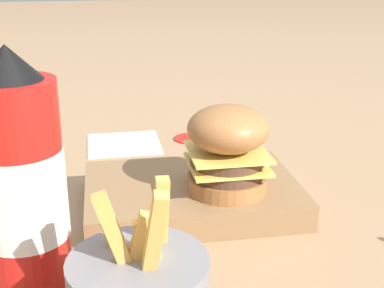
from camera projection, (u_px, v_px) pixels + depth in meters
The scene contains 6 objects.
ground_plane at pixel (151, 210), 0.65m from camera, with size 6.00×6.00×0.00m, color #9E7A56.
serving_board at pixel (192, 195), 0.65m from camera, with size 0.25×0.18×0.03m.
burger at pixel (228, 148), 0.61m from camera, with size 0.09×0.09×0.10m.
ketchup_bottle at pixel (21, 184), 0.47m from camera, with size 0.08×0.08×0.23m.
ketchup_puddle at pixel (190, 138), 0.89m from camera, with size 0.06×0.06×0.00m.
parchment_square at pixel (124, 143), 0.87m from camera, with size 0.12×0.12×0.00m.
Camera 1 is at (0.05, 0.58, 0.30)m, focal length 50.00 mm.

